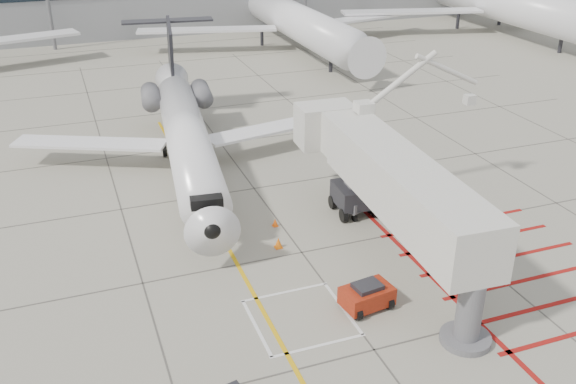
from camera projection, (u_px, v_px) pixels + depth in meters
name	position (u px, v px, depth m)	size (l,w,h in m)	color
ground_plane	(334.00, 296.00, 29.12)	(260.00, 260.00, 0.00)	gray
regional_jet	(189.00, 127.00, 38.16)	(22.80, 28.75, 7.54)	white
jet_bridge	(404.00, 198.00, 29.96)	(8.56, 18.07, 7.23)	silver
pushback_tug	(367.00, 295.00, 28.04)	(2.21, 1.38, 1.29)	maroon
baggage_cart	(357.00, 206.00, 35.90)	(1.71, 1.08, 1.08)	#525256
ground_power_unit	(424.00, 207.00, 35.08)	(2.19, 1.28, 1.73)	beige
cone_nose	(278.00, 243.00, 32.81)	(0.41, 0.41, 0.57)	orange
cone_side	(275.00, 222.00, 34.90)	(0.32, 0.32, 0.44)	#FF5B0D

